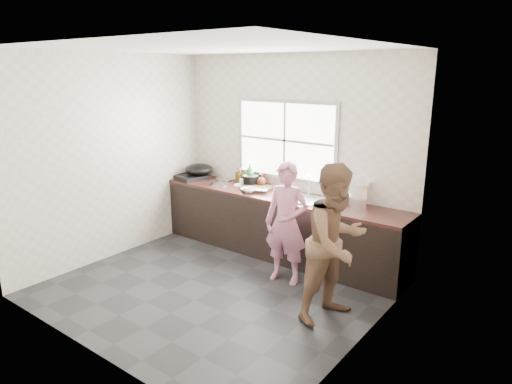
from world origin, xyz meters
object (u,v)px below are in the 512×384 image
Objects in this scene: bottle_brown_short at (261,181)px; pot_lid_right at (225,179)px; burner at (191,177)px; plate_food at (242,185)px; wok at (199,169)px; bowl_mince at (250,190)px; black_pot at (251,181)px; woman at (286,227)px; bottle_brown_tall at (240,176)px; pot_lid_left at (220,184)px; person_side at (336,243)px; dish_rack at (353,193)px; bowl_crabs at (331,208)px; glass_jar at (242,183)px; bowl_held at (293,201)px; cutting_board at (257,188)px; bottle_green at (250,173)px.

bottle_brown_short reaches higher than pot_lid_right.
plate_food is at bearing 8.45° from burner.
pot_lid_right is at bearing 26.62° from wok.
black_pot reaches higher than bowl_mince.
woman is at bearing -14.51° from burner.
pot_lid_left is at bearing -114.89° from bottle_brown_tall.
person_side is 2.56m from pot_lid_left.
pot_lid_right is (-0.71, 0.03, -0.08)m from bottle_brown_short.
dish_rack is at bearing -0.34° from bottle_brown_short.
black_pot reaches higher than bowl_crabs.
woman is at bearing -28.92° from glass_jar.
person_side is at bearing -30.26° from black_pot.
bowl_crabs reaches higher than bowl_held.
bowl_held is at bearing -14.24° from glass_jar.
cutting_board is (-0.94, 0.66, 0.20)m from woman.
dish_rack is (1.66, -0.04, -0.02)m from bottle_green.
cutting_board is 1.35× the size of bottle_green.
woman is 2.17m from wok.
bowl_mince is at bearing 176.73° from bowl_crabs.
bowl_held is at bearing -18.18° from cutting_board.
bottle_brown_short is at bearing 26.52° from plate_food.
person_side is 7.36× the size of bowl_mince.
glass_jar is 0.26× the size of burner.
person_side is at bearing -30.54° from cutting_board.
woman is at bearing -131.71° from dish_rack.
pot_lid_left is (-0.14, -0.30, -0.09)m from bottle_brown_tall.
bottle_brown_tall is at bearing 0.00° from pot_lid_right.
person_side is 9.00× the size of bowl_held.
woman reaches higher than glass_jar.
plate_food is at bearing 145.26° from bowl_mince.
plate_food is 0.53× the size of wok.
bottle_brown_tall is 0.26m from glass_jar.
glass_jar is (-2.06, 1.07, 0.10)m from person_side.
wok is (-2.41, 0.26, 0.11)m from bowl_crabs.
wok reaches higher than cutting_board.
cutting_board is 1.95× the size of plate_food.
pot_lid_left is at bearing -154.50° from bottle_brown_short.
bottle_green is at bearing 156.90° from bowl_held.
woman is at bearing -27.34° from bowl_mince.
pot_lid_right is (-2.04, 0.44, -0.02)m from bowl_crabs.
bowl_held is at bearing -4.28° from burner.
bowl_mince is at bearing 174.46° from bowl_held.
bottle_brown_tall reaches higher than pot_lid_right.
dish_rack is at bearing -1.13° from pot_lid_right.
burner is at bearing -146.32° from pot_lid_right.
bottle_green is 0.77× the size of wok.
plate_food is at bearing -149.75° from black_pot.
bottle_brown_short is at bearing 23.56° from black_pot.
woman reaches higher than bottle_green.
plate_food is 0.83× the size of pot_lid_left.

